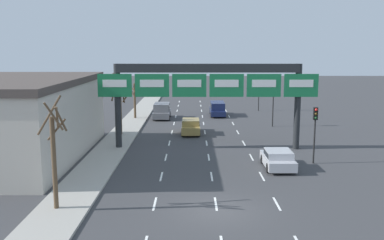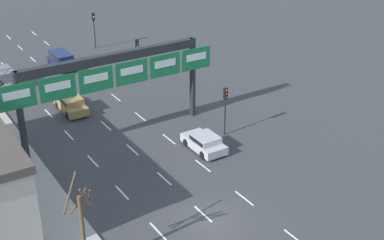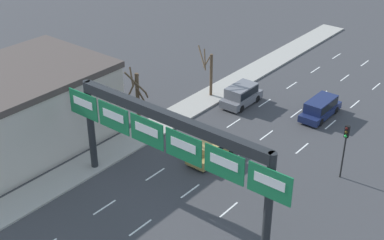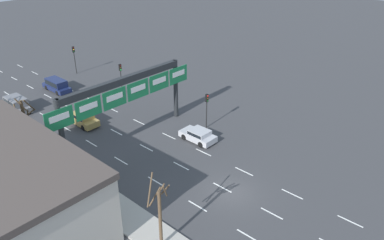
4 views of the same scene
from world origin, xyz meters
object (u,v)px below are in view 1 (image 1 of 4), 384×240
Objects in this scene: car_silver at (276,158)px; tree_bare_closest at (52,152)px; car_gold at (189,126)px; traffic_light_far_end at (313,123)px; tree_bare_second at (118,102)px; suv_navy at (215,108)px; sign_gantry at (206,83)px; tree_bare_third at (132,98)px; suv_grey at (160,110)px; traffic_light_mid_block at (271,98)px; traffic_light_near_gantry at (257,88)px.

tree_bare_closest is at bearing -148.75° from car_silver.
traffic_light_far_end is (8.97, -11.06, 2.19)m from car_gold.
tree_bare_second is at bearing 138.25° from car_silver.
suv_navy is at bearing 96.79° from car_silver.
sign_gantry is 4.32× the size of traffic_light_far_end.
tree_bare_third reaches higher than suv_navy.
tree_bare_closest is (-10.16, -31.65, 2.17)m from suv_navy.
traffic_light_mid_block is (12.24, -5.27, 2.02)m from suv_grey.
suv_navy reaches higher than car_gold.
sign_gantry reaches higher than tree_bare_closest.
traffic_light_mid_block is (2.64, 16.21, 2.33)m from car_silver.
traffic_light_far_end is at bearing -50.95° from car_gold.
sign_gantry is 4.52× the size of car_silver.
suv_grey is 1.02× the size of traffic_light_mid_block.
car_gold is 21.47m from tree_bare_closest.
car_gold is at bearing -106.07° from suv_navy.
suv_navy is at bearing 15.73° from tree_bare_third.
tree_bare_closest reaches higher than traffic_light_far_end.
traffic_light_far_end is at bearing 30.01° from tree_bare_closest.
tree_bare_third is at bearing 89.74° from tree_bare_closest.
traffic_light_far_end is (2.85, 1.26, 2.26)m from car_silver.
suv_grey is at bearing 110.76° from car_gold.
tree_bare_closest is at bearing -107.79° from suv_navy.
suv_navy is 33.31m from tree_bare_closest.
traffic_light_near_gantry reaches higher than car_silver.
tree_bare_closest is (-8.27, -13.72, -2.36)m from sign_gantry.
tree_bare_closest is (-12.99, -7.88, 2.41)m from car_silver.
traffic_light_mid_block reaches higher than car_gold.
suv_navy is at bearing 125.91° from traffic_light_mid_block.
sign_gantry is at bearing 128.95° from car_silver.
tree_bare_third is at bearing -170.63° from suv_grey.
sign_gantry is 9.19m from traffic_light_far_end.
traffic_light_near_gantry is 0.74× the size of tree_bare_closest.
sign_gantry reaches higher than traffic_light_mid_block.
car_silver is 16.59m from traffic_light_mid_block.
tree_bare_third is at bearing 121.55° from car_silver.
car_gold is at bearing 7.20° from tree_bare_second.
traffic_light_near_gantry is 39.23m from tree_bare_closest.
car_gold is 18.23m from traffic_light_near_gantry.
traffic_light_mid_block reaches higher than car_silver.
traffic_light_near_gantry reaches higher than car_gold.
traffic_light_near_gantry is 0.73× the size of tree_bare_second.
sign_gantry is at bearing -34.71° from tree_bare_second.
traffic_light_mid_block is at bearing -91.44° from traffic_light_near_gantry.
car_gold is at bearing -69.24° from suv_grey.
tree_bare_third is at bearing 118.32° from sign_gantry.
traffic_light_near_gantry is at bearing 27.40° from suv_grey.
suv_navy is 1.14× the size of traffic_light_mid_block.
tree_bare_second reaches higher than car_gold.
sign_gantry reaches higher than car_silver.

